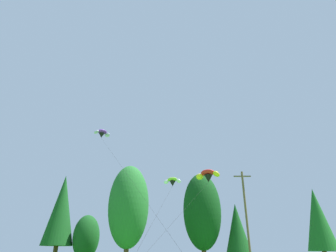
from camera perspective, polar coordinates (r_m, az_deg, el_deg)
The scene contains 10 objects.
treeline_tree_c at distance 52.28m, azimuth -20.04°, elevation -14.99°, with size 4.88×4.88×14.92m.
treeline_tree_d at distance 50.75m, azimuth -15.63°, elevation -20.11°, with size 4.09×4.09×8.48m.
treeline_tree_e at distance 45.04m, azimuth -7.68°, elevation -15.12°, with size 5.91×5.91×15.21m.
treeline_tree_f at distance 46.50m, azimuth 6.65°, elevation -16.06°, with size 5.69×5.69×14.39m.
treeline_tree_g at distance 47.36m, azimuth 13.27°, elevation -18.90°, with size 3.76×3.76×9.81m.
treeline_tree_h at distance 50.01m, azimuth 27.13°, elevation -15.79°, with size 4.20×4.20×11.83m.
utility_pole at distance 38.38m, azimuth 15.07°, elevation -17.18°, with size 2.20×0.26×12.41m.
parafoil_kite_high_lime_white at distance 36.80m, azimuth 0.87°, elevation -10.77°, with size 4.08×18.85×10.28m.
parafoil_kite_mid_purple at distance 44.27m, azimuth -12.73°, elevation -1.43°, with size 12.96×18.99×17.96m.
parafoil_kite_far_red_yellow at distance 39.21m, azimuth 7.79°, elevation -9.52°, with size 9.29×21.47×11.78m.
Camera 1 is at (0.24, 1.22, 2.51)m, focal length 31.33 mm.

